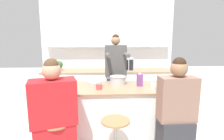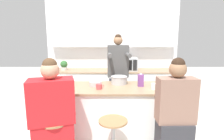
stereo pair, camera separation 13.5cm
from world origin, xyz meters
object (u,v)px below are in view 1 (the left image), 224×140
(person_wrapped_blanket, at_px, (55,123))
(microwave, at_px, (122,64))
(coffee_cup_near, at_px, (153,86))
(banana_bunch, at_px, (65,84))
(person_seated_near, at_px, (175,122))
(person_cooking, at_px, (116,81))
(cooking_pot, at_px, (118,80))
(fruit_bowl, at_px, (95,84))
(kitchen_island, at_px, (112,114))
(potted_plant, at_px, (59,66))
(juice_carton, at_px, (140,80))
(coffee_cup_far, at_px, (99,87))

(person_wrapped_blanket, bearing_deg, microwave, 49.04)
(coffee_cup_near, distance_m, banana_bunch, 1.36)
(person_seated_near, bearing_deg, person_cooking, 113.26)
(person_cooking, height_order, cooking_pot, person_cooking)
(banana_bunch, height_order, microwave, microwave)
(coffee_cup_near, relative_size, microwave, 0.21)
(person_cooking, height_order, coffee_cup_near, person_cooking)
(person_wrapped_blanket, distance_m, fruit_bowl, 0.90)
(kitchen_island, relative_size, fruit_bowl, 9.00)
(coffee_cup_near, relative_size, potted_plant, 0.44)
(microwave, bearing_deg, person_cooking, -104.00)
(person_cooking, relative_size, fruit_bowl, 8.98)
(person_seated_near, bearing_deg, coffee_cup_near, 101.66)
(person_cooking, relative_size, juice_carton, 8.52)
(person_seated_near, height_order, fruit_bowl, person_seated_near)
(potted_plant, bearing_deg, microwave, -1.48)
(coffee_cup_near, height_order, microwave, microwave)
(coffee_cup_near, distance_m, coffee_cup_far, 0.79)
(coffee_cup_near, bearing_deg, coffee_cup_far, 178.68)
(fruit_bowl, xyz_separation_m, juice_carton, (0.71, -0.02, 0.06))
(potted_plant, bearing_deg, cooking_pot, -48.47)
(coffee_cup_near, bearing_deg, kitchen_island, 165.79)
(person_seated_near, relative_size, cooking_pot, 4.03)
(kitchen_island, distance_m, coffee_cup_far, 0.55)
(cooking_pot, distance_m, juice_carton, 0.36)
(kitchen_island, bearing_deg, banana_bunch, 171.13)
(person_cooking, bearing_deg, cooking_pot, -92.09)
(person_seated_near, height_order, coffee_cup_far, person_seated_near)
(banana_bunch, bearing_deg, person_cooking, 32.15)
(person_wrapped_blanket, height_order, cooking_pot, person_wrapped_blanket)
(person_seated_near, xyz_separation_m, microwave, (-0.38, 2.30, 0.39))
(kitchen_island, bearing_deg, potted_plant, 125.96)
(coffee_cup_near, bearing_deg, microwave, 98.16)
(fruit_bowl, bearing_deg, juice_carton, -1.60)
(person_cooking, xyz_separation_m, coffee_cup_far, (-0.30, -0.78, 0.09))
(kitchen_island, distance_m, coffee_cup_near, 0.79)
(cooking_pot, distance_m, microwave, 1.45)
(coffee_cup_far, relative_size, potted_plant, 0.51)
(juice_carton, bearing_deg, coffee_cup_near, -49.03)
(person_wrapped_blanket, xyz_separation_m, potted_plant, (-0.49, 2.34, 0.34))
(banana_bunch, xyz_separation_m, microwave, (1.08, 1.50, 0.11))
(fruit_bowl, height_order, microwave, microwave)
(person_cooking, bearing_deg, fruit_bowl, -124.75)
(person_cooking, distance_m, person_seated_near, 1.49)
(person_wrapped_blanket, distance_m, coffee_cup_far, 0.80)
(banana_bunch, distance_m, microwave, 1.85)
(person_seated_near, relative_size, banana_bunch, 7.60)
(banana_bunch, height_order, juice_carton, juice_carton)
(coffee_cup_far, distance_m, microwave, 1.83)
(fruit_bowl, relative_size, microwave, 0.38)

